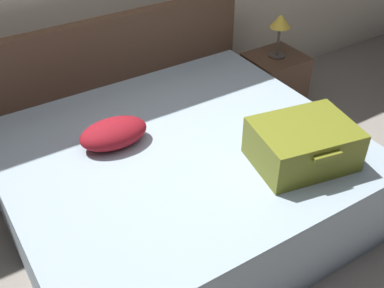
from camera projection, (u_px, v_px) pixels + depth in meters
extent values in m
plane|color=gray|center=(215.00, 252.00, 2.86)|extent=(12.00, 12.00, 0.00)
cube|color=#99ADBC|center=(181.00, 181.00, 2.96)|extent=(2.03, 1.78, 0.55)
cube|color=#4C3323|center=(114.00, 85.00, 3.45)|extent=(2.07, 0.08, 1.03)
cube|color=olive|center=(302.00, 147.00, 2.63)|extent=(0.61, 0.51, 0.19)
cube|color=#28282D|center=(303.00, 143.00, 2.61)|extent=(0.54, 0.44, 0.13)
cube|color=#1E33A5|center=(295.00, 140.00, 2.49)|extent=(0.10, 0.10, 0.04)
cube|color=olive|center=(305.00, 130.00, 2.55)|extent=(0.61, 0.51, 0.04)
cube|color=olive|center=(328.00, 157.00, 2.40)|extent=(0.16, 0.05, 0.02)
ellipsoid|color=maroon|center=(114.00, 133.00, 2.77)|extent=(0.42, 0.27, 0.15)
cube|color=#4C3323|center=(273.00, 85.00, 3.95)|extent=(0.44, 0.40, 0.53)
cylinder|color=#3F3833|center=(277.00, 55.00, 3.79)|extent=(0.13, 0.13, 0.01)
cylinder|color=#4C443D|center=(278.00, 41.00, 3.72)|extent=(0.02, 0.02, 0.23)
cone|color=gold|center=(281.00, 21.00, 3.62)|extent=(0.16, 0.16, 0.10)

